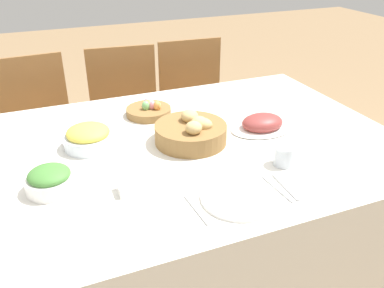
% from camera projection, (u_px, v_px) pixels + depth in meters
% --- Properties ---
extents(ground_plane, '(12.00, 12.00, 0.00)m').
position_uv_depth(ground_plane, '(181.00, 279.00, 1.96)').
color(ground_plane, '#937551').
extents(dining_table, '(1.77, 1.20, 0.74)m').
position_uv_depth(dining_table, '(180.00, 218.00, 1.79)').
color(dining_table, silver).
rests_on(dining_table, ground).
extents(chair_far_right, '(0.44, 0.44, 0.88)m').
position_uv_depth(chair_far_right, '(196.00, 105.00, 2.66)').
color(chair_far_right, olive).
rests_on(chair_far_right, ground).
extents(chair_far_center, '(0.46, 0.46, 0.88)m').
position_uv_depth(chair_far_center, '(127.00, 116.00, 2.51)').
color(chair_far_center, olive).
rests_on(chair_far_center, ground).
extents(chair_far_left, '(0.45, 0.45, 0.88)m').
position_uv_depth(chair_far_left, '(38.00, 130.00, 2.33)').
color(chair_far_left, olive).
rests_on(chair_far_left, ground).
extents(bread_basket, '(0.29, 0.29, 0.12)m').
position_uv_depth(bread_basket, '(191.00, 132.00, 1.61)').
color(bread_basket, olive).
rests_on(bread_basket, dining_table).
extents(egg_basket, '(0.20, 0.20, 0.08)m').
position_uv_depth(egg_basket, '(149.00, 110.00, 1.86)').
color(egg_basket, olive).
rests_on(egg_basket, dining_table).
extents(ham_platter, '(0.28, 0.20, 0.07)m').
position_uv_depth(ham_platter, '(262.00, 124.00, 1.73)').
color(ham_platter, white).
rests_on(ham_platter, dining_table).
extents(pineapple_bowl, '(0.20, 0.20, 0.09)m').
position_uv_depth(pineapple_bowl, '(89.00, 137.00, 1.58)').
color(pineapple_bowl, silver).
rests_on(pineapple_bowl, dining_table).
extents(green_salad_bowl, '(0.16, 0.16, 0.08)m').
position_uv_depth(green_salad_bowl, '(50.00, 180.00, 1.32)').
color(green_salad_bowl, white).
rests_on(green_salad_bowl, dining_table).
extents(dinner_plate, '(0.24, 0.24, 0.01)m').
position_uv_depth(dinner_plate, '(238.00, 198.00, 1.29)').
color(dinner_plate, white).
rests_on(dinner_plate, dining_table).
extents(fork, '(0.02, 0.16, 0.00)m').
position_uv_depth(fork, '(196.00, 209.00, 1.24)').
color(fork, '#B7B7BC').
rests_on(fork, dining_table).
extents(knife, '(0.02, 0.16, 0.00)m').
position_uv_depth(knife, '(277.00, 189.00, 1.33)').
color(knife, '#B7B7BC').
rests_on(knife, dining_table).
extents(spoon, '(0.02, 0.16, 0.00)m').
position_uv_depth(spoon, '(285.00, 187.00, 1.34)').
color(spoon, '#B7B7BC').
rests_on(spoon, dining_table).
extents(drinking_cup, '(0.07, 0.07, 0.07)m').
position_uv_depth(drinking_cup, '(284.00, 156.00, 1.46)').
color(drinking_cup, silver).
rests_on(drinking_cup, dining_table).
extents(butter_dish, '(0.11, 0.07, 0.03)m').
position_uv_depth(butter_dish, '(134.00, 186.00, 1.32)').
color(butter_dish, white).
rests_on(butter_dish, dining_table).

